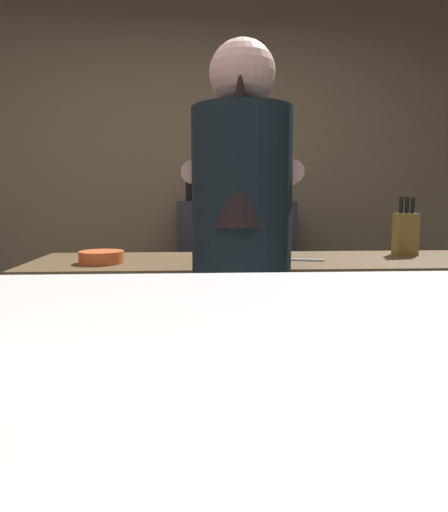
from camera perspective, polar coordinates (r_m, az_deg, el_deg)
The scene contains 10 objects.
wall_back at distance 3.62m, azimuth -3.71°, elevation 10.16°, with size 5.20×0.10×2.70m, color #907A59.
prep_counter at distance 2.17m, azimuth 5.69°, elevation -12.13°, with size 2.10×0.60×0.89m, color brown.
back_shelf at distance 3.40m, azimuth 1.40°, elevation -2.86°, with size 0.83×0.36×1.14m, color #35333A.
bartender at distance 1.58m, azimuth 2.16°, elevation 0.32°, with size 0.47×0.54×1.68m.
knife_block at distance 2.36m, azimuth 21.57°, elevation 2.67°, with size 0.10×0.08×0.28m.
mixing_bowl at distance 2.00m, azimuth -14.94°, elevation -0.13°, with size 0.19×0.19×0.05m, color #CD5829.
chefs_knife at distance 2.04m, azimuth 8.96°, elevation -0.45°, with size 0.24×0.03×0.01m, color silver.
bottle_hot_sauce at distance 3.40m, azimuth -1.85°, elevation 8.58°, with size 0.07×0.07×0.27m.
bottle_soy at distance 3.39m, azimuth 5.16°, elevation 7.96°, with size 0.06×0.06×0.18m.
bottle_vinegar at distance 3.33m, azimuth -4.30°, elevation 8.16°, with size 0.06×0.06×0.21m.
Camera 1 is at (0.02, -1.41, 1.16)m, focal length 32.29 mm.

